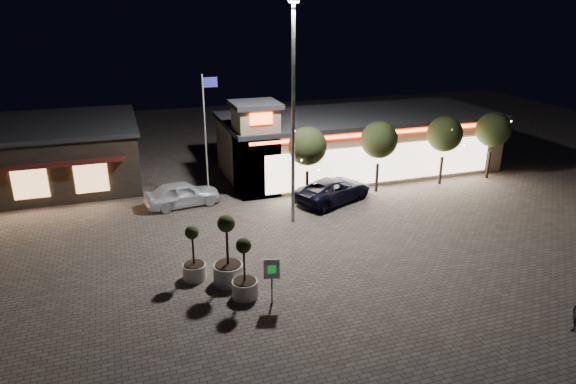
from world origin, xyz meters
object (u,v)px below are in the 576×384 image
object	(u,v)px
planter_left	(194,263)
valet_sign	(272,273)
white_sedan	(182,194)
pickup_truck	(333,190)
planter_mid	(245,279)

from	to	relation	value
planter_left	valet_sign	world-z (taller)	planter_left
white_sedan	pickup_truck	bearing A→B (deg)	-111.05
pickup_truck	planter_mid	xyz separation A→B (m)	(-8.18, -9.39, 0.10)
pickup_truck	valet_sign	size ratio (longest dim) A/B	2.65
white_sedan	planter_mid	bearing A→B (deg)	177.74
planter_mid	valet_sign	bearing A→B (deg)	-41.72
pickup_truck	valet_sign	bearing A→B (deg)	120.40
pickup_truck	planter_mid	size ratio (longest dim) A/B	1.96
planter_mid	valet_sign	size ratio (longest dim) A/B	1.35
planter_mid	valet_sign	distance (m)	1.41
pickup_truck	white_sedan	size ratio (longest dim) A/B	1.18
planter_left	valet_sign	bearing A→B (deg)	-48.29
pickup_truck	valet_sign	xyz separation A→B (m)	(-7.23, -10.24, 0.68)
planter_mid	white_sedan	bearing A→B (deg)	95.28
planter_left	planter_mid	xyz separation A→B (m)	(1.81, -2.25, 0.04)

